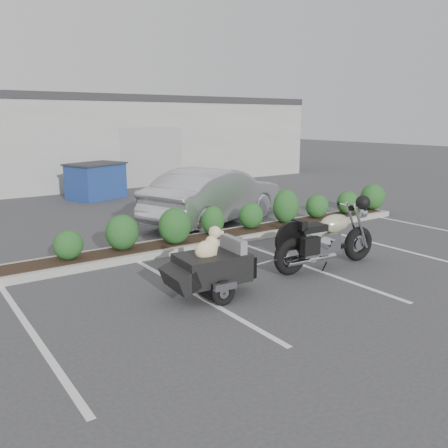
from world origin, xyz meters
TOP-DOWN VIEW (x-y plane):
  - ground at (0.00, 0.00)m, footprint 90.00×90.00m
  - planter_kerb at (1.00, 2.20)m, footprint 12.00×1.00m
  - building at (0.00, 17.00)m, footprint 26.00×10.00m
  - motorcycle at (1.49, -0.83)m, footprint 2.60×0.88m
  - pet_trailer at (-1.30, -0.80)m, footprint 2.08×1.16m
  - sedan at (2.03, 4.05)m, footprint 5.14×3.24m
  - dumpster at (0.72, 10.20)m, footprint 2.43×2.08m

SIDE VIEW (x-z plane):
  - ground at x=0.00m, z-range 0.00..0.00m
  - planter_kerb at x=1.00m, z-range 0.00..0.15m
  - pet_trailer at x=-1.30m, z-range -0.10..1.14m
  - motorcycle at x=1.49m, z-range -0.15..1.34m
  - dumpster at x=0.72m, z-range 0.01..1.36m
  - sedan at x=2.03m, z-range 0.00..1.60m
  - building at x=0.00m, z-range 0.00..4.00m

